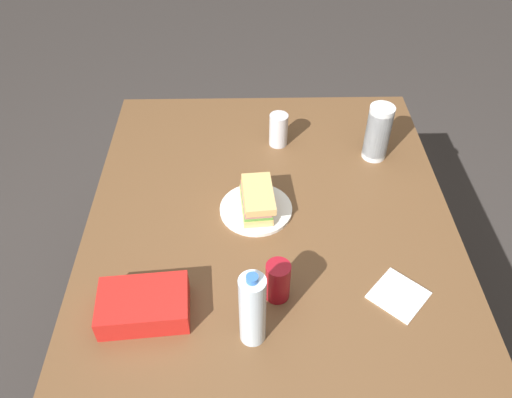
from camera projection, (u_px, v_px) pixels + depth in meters
ground_plane at (267, 350)px, 2.06m from camera, size 8.00×8.00×0.00m
dining_table at (270, 245)px, 1.61m from camera, size 1.43×1.13×0.73m
paper_plate at (256, 209)px, 1.60m from camera, size 0.23×0.23×0.01m
sandwich at (257, 199)px, 1.56m from camera, size 0.19×0.11×0.08m
soda_can_red at (278, 281)px, 1.33m from camera, size 0.07×0.07×0.12m
chip_bag at (144, 305)px, 1.31m from camera, size 0.17×0.24×0.07m
water_bottle_tall at (252, 310)px, 1.20m from camera, size 0.07×0.07×0.24m
plastic_cup_stack at (378, 132)px, 1.73m from camera, size 0.08×0.08×0.20m
soda_can_silver at (278, 130)px, 1.81m from camera, size 0.07×0.07×0.12m
paper_napkin at (399, 295)px, 1.37m from camera, size 0.18×0.18×0.01m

